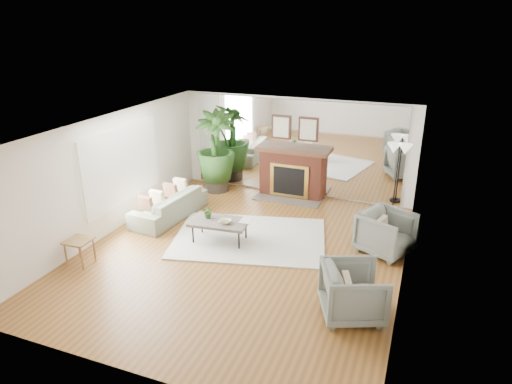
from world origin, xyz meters
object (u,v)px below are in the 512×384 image
at_px(fireplace, 291,172).
at_px(floor_lamp, 399,155).
at_px(potted_ficus, 216,149).
at_px(sofa, 169,205).
at_px(side_table, 79,244).
at_px(coffee_table, 219,223).
at_px(armchair_front, 353,292).
at_px(armchair_back, 386,233).

distance_m(fireplace, floor_lamp, 2.69).
bearing_deg(potted_ficus, sofa, -97.30).
bearing_deg(fireplace, side_table, -119.25).
xyz_separation_m(side_table, floor_lamp, (5.21, 4.49, 1.03)).
distance_m(coffee_table, side_table, 2.69).
height_order(fireplace, potted_ficus, potted_ficus).
bearing_deg(armchair_front, floor_lamp, -25.24).
height_order(armchair_back, floor_lamp, floor_lamp).
bearing_deg(armchair_back, potted_ficus, 92.20).
relative_size(fireplace, floor_lamp, 1.20).
xyz_separation_m(coffee_table, armchair_front, (2.97, -1.52, -0.01)).
xyz_separation_m(coffee_table, potted_ficus, (-1.35, 2.67, 0.71)).
relative_size(sofa, floor_lamp, 1.20).
bearing_deg(coffee_table, fireplace, 78.33).
xyz_separation_m(armchair_back, side_table, (-5.25, -2.50, -0.00)).
bearing_deg(sofa, fireplace, 141.26).
bearing_deg(side_table, potted_ficus, 81.23).
bearing_deg(potted_ficus, floor_lamp, 0.82).
bearing_deg(side_table, armchair_front, 2.68).
bearing_deg(sofa, potted_ficus, 178.14).
bearing_deg(sofa, armchair_back, 96.10).
bearing_deg(coffee_table, armchair_front, -27.11).
bearing_deg(fireplace, coffee_table, -101.67).
relative_size(potted_ficus, floor_lamp, 1.26).
height_order(sofa, potted_ficus, potted_ficus).
bearing_deg(fireplace, potted_ficus, -171.26).
relative_size(armchair_back, potted_ficus, 0.44).
bearing_deg(armchair_front, coffee_table, 40.40).
relative_size(armchair_back, side_table, 1.86).
relative_size(side_table, potted_ficus, 0.23).
height_order(fireplace, sofa, fireplace).
bearing_deg(armchair_front, armchair_back, -28.60).
bearing_deg(side_table, armchair_back, 25.49).
height_order(fireplace, coffee_table, fireplace).
relative_size(coffee_table, side_table, 2.46).
distance_m(coffee_table, floor_lamp, 4.32).
relative_size(coffee_table, armchair_back, 1.32).
bearing_deg(sofa, armchair_front, 69.64).
bearing_deg(armchair_back, sofa, 115.74).
xyz_separation_m(fireplace, side_table, (-2.65, -4.73, -0.24)).
height_order(potted_ficus, floor_lamp, potted_ficus).
bearing_deg(side_table, floor_lamp, 40.77).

